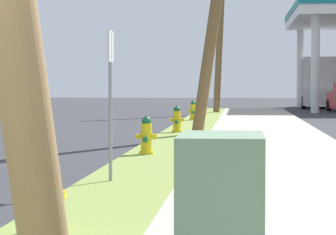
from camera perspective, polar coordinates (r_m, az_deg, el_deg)
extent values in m
cylinder|color=yellow|center=(7.43, -9.05, -7.98)|extent=(0.29, 0.29, 0.06)
cylinder|color=yellow|center=(7.39, -9.07, -5.92)|extent=(0.22, 0.22, 0.60)
sphere|color=#196038|center=(7.35, -9.09, -3.29)|extent=(0.19, 0.19, 0.19)
cylinder|color=#196038|center=(7.34, -9.09, -2.67)|extent=(0.06, 0.06, 0.05)
cylinder|color=yellow|center=(7.42, -10.27, -5.51)|extent=(0.10, 0.09, 0.09)
cylinder|color=yellow|center=(7.34, -7.86, -5.58)|extent=(0.10, 0.09, 0.09)
cylinder|color=#196038|center=(7.23, -9.40, -6.12)|extent=(0.11, 0.12, 0.11)
cylinder|color=yellow|center=(15.36, -1.58, -2.55)|extent=(0.29, 0.29, 0.06)
cylinder|color=yellow|center=(15.34, -1.58, -1.55)|extent=(0.22, 0.22, 0.60)
sphere|color=#196038|center=(15.32, -1.59, -0.28)|extent=(0.19, 0.19, 0.19)
cylinder|color=#196038|center=(15.32, -1.59, 0.02)|extent=(0.06, 0.06, 0.05)
cylinder|color=yellow|center=(15.36, -2.18, -1.37)|extent=(0.10, 0.09, 0.09)
cylinder|color=yellow|center=(15.32, -0.99, -1.37)|extent=(0.10, 0.09, 0.09)
cylinder|color=#196038|center=(15.18, -1.66, -1.60)|extent=(0.11, 0.12, 0.11)
cylinder|color=yellow|center=(22.31, 0.65, -0.99)|extent=(0.29, 0.29, 0.06)
cylinder|color=yellow|center=(22.29, 0.65, -0.30)|extent=(0.22, 0.22, 0.60)
sphere|color=#196038|center=(22.28, 0.65, 0.57)|extent=(0.19, 0.19, 0.19)
cylinder|color=#196038|center=(22.27, 0.65, 0.78)|extent=(0.06, 0.06, 0.05)
cylinder|color=yellow|center=(22.30, 0.24, -0.17)|extent=(0.10, 0.09, 0.09)
cylinder|color=yellow|center=(22.28, 1.06, -0.18)|extent=(0.10, 0.09, 0.09)
cylinder|color=#196038|center=(22.12, 0.61, -0.32)|extent=(0.11, 0.12, 0.11)
cylinder|color=yellow|center=(29.83, 1.84, -0.12)|extent=(0.29, 0.29, 0.06)
cylinder|color=yellow|center=(29.81, 1.84, 0.40)|extent=(0.22, 0.22, 0.60)
sphere|color=#196038|center=(29.80, 1.84, 1.05)|extent=(0.19, 0.19, 0.19)
cylinder|color=#196038|center=(29.80, 1.84, 1.20)|extent=(0.06, 0.06, 0.05)
cylinder|color=yellow|center=(29.82, 1.53, 0.49)|extent=(0.10, 0.09, 0.09)
cylinder|color=yellow|center=(29.80, 2.15, 0.49)|extent=(0.10, 0.09, 0.09)
cylinder|color=#196038|center=(29.64, 1.82, 0.38)|extent=(0.11, 0.12, 0.11)
cylinder|color=brown|center=(38.61, 3.83, 6.90)|extent=(0.77, 1.21, 8.73)
cube|color=slate|center=(4.84, 3.88, -7.54)|extent=(0.51, 0.78, 1.07)
cylinder|color=gray|center=(11.09, -4.22, 0.79)|extent=(0.05, 0.05, 2.10)
cube|color=white|center=(11.10, -4.23, 5.18)|extent=(0.04, 0.36, 0.44)
cylinder|color=silver|center=(40.79, 10.67, 3.83)|extent=(0.44, 0.44, 5.00)
cylinder|color=silver|center=(51.10, 9.59, 3.55)|extent=(0.44, 0.44, 5.00)
cylinder|color=black|center=(54.82, 12.02, 1.16)|extent=(0.24, 0.61, 0.60)
cylinder|color=black|center=(44.20, 11.62, 0.86)|extent=(0.25, 0.61, 0.60)
cube|color=white|center=(49.93, 10.91, 1.52)|extent=(2.47, 6.53, 1.00)
cube|color=white|center=(49.16, 10.95, 3.19)|extent=(2.25, 4.10, 1.90)
cube|color=white|center=(51.97, 10.87, 2.60)|extent=(1.99, 2.18, 0.90)
cylinder|color=black|center=(52.58, 9.81, 1.21)|extent=(0.28, 0.77, 0.76)
cylinder|color=black|center=(52.62, 11.88, 1.19)|extent=(0.28, 0.77, 0.76)
cylinder|color=black|center=(47.28, 9.83, 1.07)|extent=(0.28, 0.77, 0.76)
cylinder|color=black|center=(47.32, 12.13, 1.06)|extent=(0.28, 0.77, 0.76)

